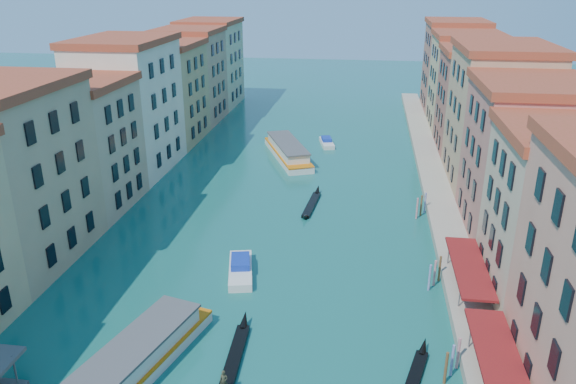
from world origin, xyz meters
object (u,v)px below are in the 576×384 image
(vaporetto_far, at_px, (288,151))
(gondola_fore, at_px, (234,358))
(vaporetto_near, at_px, (131,363))
(gondola_right, at_px, (412,383))

(vaporetto_far, distance_m, gondola_fore, 55.30)
(vaporetto_near, relative_size, gondola_right, 1.75)
(vaporetto_near, height_order, vaporetto_far, vaporetto_far)
(vaporetto_near, bearing_deg, gondola_right, 19.26)
(vaporetto_near, relative_size, gondola_fore, 1.54)
(vaporetto_near, bearing_deg, gondola_fore, 34.79)
(gondola_fore, bearing_deg, vaporetto_near, -162.45)
(vaporetto_far, bearing_deg, gondola_fore, -108.57)
(gondola_right, bearing_deg, vaporetto_far, 122.61)
(vaporetto_near, distance_m, gondola_right, 22.12)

